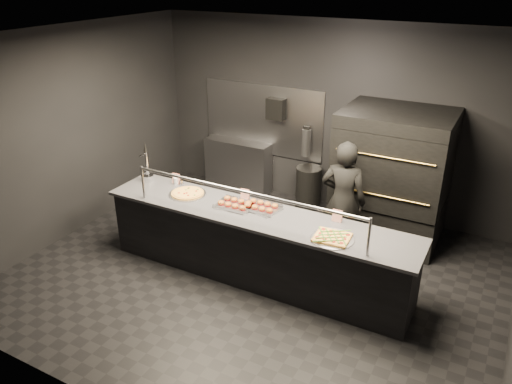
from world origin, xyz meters
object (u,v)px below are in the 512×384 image
Objects in this scene: slider_tray_a at (235,204)px; square_pizza at (332,238)px; slider_tray_b at (261,207)px; worker at (343,201)px; trash_bin at (308,187)px; towel_dispenser at (276,109)px; round_pizza at (188,193)px; fire_extinguisher at (306,142)px; prep_shelf at (238,165)px; beer_tap at (147,170)px; service_counter at (256,245)px; pizza_oven at (392,175)px.

square_pizza is at bearing -8.48° from slider_tray_a.
slider_tray_b is 1.17m from worker.
towel_dispenser is at bearing 166.35° from trash_bin.
round_pizza is 0.98× the size of slider_tray_a.
prep_shelf is at bearing -176.34° from fire_extinguisher.
round_pizza is 0.72× the size of trash_bin.
slider_tray_a is at bearing -93.49° from trash_bin.
fire_extinguisher is at bearing 56.73° from beer_tap.
beer_tap is at bearing -128.19° from trash_bin.
worker is (0.78, 1.01, 0.37)m from service_counter.
fire_extinguisher is 1.80m from worker.
prep_shelf is 1.72× the size of trash_bin.
towel_dispenser is at bearing -178.96° from fire_extinguisher.
service_counter is 8.12× the size of fire_extinguisher.
slider_tray_b is 1.04× the size of square_pizza.
slider_tray_b is at bearing -0.47° from beer_tap.
fire_extinguisher reaches higher than prep_shelf.
square_pizza is at bearing -8.07° from service_counter.
pizza_oven reaches higher than round_pizza.
round_pizza is at bearing 176.88° from service_counter.
pizza_oven is at bearing 55.55° from slider_tray_b.
pizza_oven is at bearing 50.27° from slider_tray_a.
trash_bin is (0.13, 2.16, -0.60)m from slider_tray_a.
fire_extinguisher reaches higher than trash_bin.
beer_tap is 2.89m from square_pizza.
round_pizza is (-1.06, 0.06, 0.47)m from service_counter.
square_pizza is (-0.15, -2.05, -0.03)m from pizza_oven.
service_counter is at bearing -84.85° from trash_bin.
fire_extinguisher is 0.86× the size of beer_tap.
service_counter is 2.82m from prep_shelf.
towel_dispenser reaches higher than round_pizza.
towel_dispenser is 2.45m from beer_tap.
square_pizza is (1.95, -2.54, -0.61)m from towel_dispenser.
slider_tray_a reaches higher than prep_shelf.
square_pizza is at bearing -15.88° from slider_tray_b.
prep_shelf is 1.41m from trash_bin.
worker is at bearing -50.86° from trash_bin.
towel_dispenser is 0.50× the size of trash_bin.
service_counter is at bearing -89.90° from slider_tray_b.
trash_bin is (0.15, -0.18, -0.71)m from fire_extinguisher.
square_pizza is at bearing -61.16° from fire_extinguisher.
slider_tray_b is (1.06, 0.09, 0.01)m from round_pizza.
trash_bin is (-0.20, 2.22, -0.12)m from service_counter.
beer_tap is 0.78m from round_pizza.
square_pizza is 1.20m from worker.
service_counter is 6.97× the size of beer_tap.
slider_tray_b is at bearing -81.16° from fire_extinguisher.
towel_dispenser reaches higher than prep_shelf.
slider_tray_a is 1.47m from worker.
pizza_oven is at bearing 85.93° from square_pizza.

